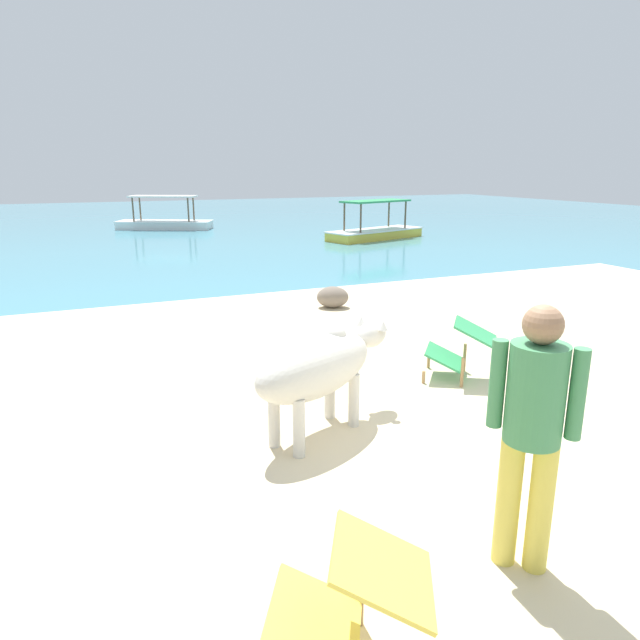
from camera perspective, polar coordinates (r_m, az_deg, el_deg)
The scene contains 9 objects.
sand_beach at distance 5.01m, azimuth 18.24°, elevation -13.76°, with size 18.00×14.00×0.04m, color beige.
water_surface at distance 25.51m, azimuth -16.49°, elevation 9.13°, with size 60.00×36.00×0.03m, color teal.
cow at distance 4.99m, azimuth -0.10°, elevation -4.57°, with size 1.71×1.12×0.99m.
deck_chair_near at distance 2.96m, azimuth 2.81°, elevation -26.08°, with size 0.93×0.84×0.68m.
deck_chair_far at distance 6.59m, azimuth 13.86°, elevation -2.57°, with size 0.93×0.90×0.68m.
person_standing at distance 3.48m, azimuth 20.57°, elevation -9.41°, with size 0.38×0.39×1.62m.
shore_rock_large at distance 9.73m, azimuth 1.28°, elevation 2.31°, with size 0.54×0.41×0.37m, color gray.
boat_yellow at distance 19.61m, azimuth 5.55°, elevation 8.91°, with size 3.85×2.21×1.29m.
boat_white at distance 23.51m, azimuth -15.32°, elevation 9.47°, with size 3.81×2.65×1.29m.
Camera 1 is at (-3.03, -3.22, 2.37)m, focal length 31.91 mm.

